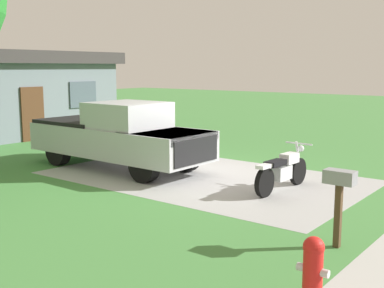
% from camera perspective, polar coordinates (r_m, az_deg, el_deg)
% --- Properties ---
extents(ground_plane, '(80.00, 80.00, 0.00)m').
position_cam_1_polar(ground_plane, '(12.88, 1.41, -3.85)').
color(ground_plane, '#437F3D').
extents(driveway_pad, '(4.99, 8.09, 0.01)m').
position_cam_1_polar(driveway_pad, '(12.88, 1.41, -3.84)').
color(driveway_pad, '#A2A2A2').
rests_on(driveway_pad, ground).
extents(motorcycle, '(2.21, 0.70, 1.09)m').
position_cam_1_polar(motorcycle, '(11.61, 10.52, -3.05)').
color(motorcycle, black).
rests_on(motorcycle, ground).
extents(pickup_truck, '(2.07, 5.65, 1.90)m').
position_cam_1_polar(pickup_truck, '(14.01, -8.72, 1.05)').
color(pickup_truck, black).
rests_on(pickup_truck, ground).
extents(fire_hydrant, '(0.32, 0.40, 0.87)m').
position_cam_1_polar(fire_hydrant, '(6.23, 13.90, -14.28)').
color(fire_hydrant, red).
rests_on(fire_hydrant, ground).
extents(mailbox, '(0.26, 0.48, 1.26)m').
position_cam_1_polar(mailbox, '(8.07, 16.80, -4.90)').
color(mailbox, '#4C3823').
rests_on(mailbox, ground).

